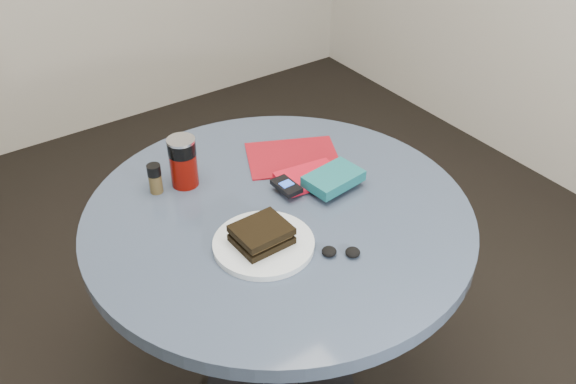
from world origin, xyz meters
TOP-DOWN VIEW (x-y plane):
  - table at (0.00, 0.00)m, footprint 1.00×1.00m
  - plate at (-0.10, -0.09)m, footprint 0.28×0.28m
  - sandwich at (-0.11, -0.09)m, footprint 0.13×0.11m
  - soda_can at (-0.14, 0.25)m, footprint 0.08×0.08m
  - pepper_grinder at (-0.22, 0.26)m, footprint 0.05×0.05m
  - magazine at (0.18, 0.19)m, footprint 0.32×0.28m
  - red_book at (0.15, 0.07)m, footprint 0.18×0.13m
  - novel at (0.18, 0.00)m, footprint 0.16×0.12m
  - mp3_player at (0.06, 0.05)m, footprint 0.05×0.09m
  - headphones at (0.03, -0.22)m, footprint 0.09×0.08m

SIDE VIEW (x-z plane):
  - table at x=0.00m, z-range 0.21..0.96m
  - magazine at x=0.18m, z-range 0.75..0.75m
  - plate at x=-0.10m, z-range 0.75..0.77m
  - headphones at x=0.03m, z-range 0.75..0.77m
  - red_book at x=0.15m, z-range 0.75..0.77m
  - mp3_player at x=0.06m, z-range 0.77..0.78m
  - novel at x=0.18m, z-range 0.77..0.80m
  - sandwich at x=-0.11m, z-range 0.77..0.81m
  - pepper_grinder at x=-0.22m, z-range 0.75..0.83m
  - soda_can at x=-0.14m, z-range 0.75..0.89m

